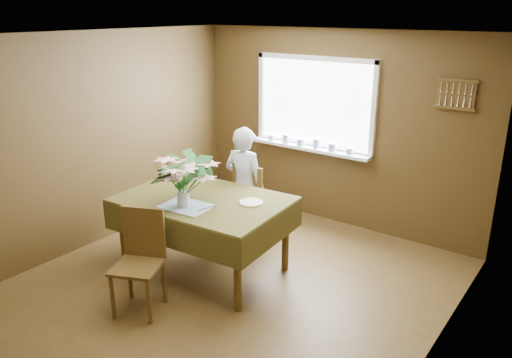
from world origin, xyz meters
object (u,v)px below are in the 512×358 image
Objects in this scene: flower_bouquet at (182,173)px; chair_near at (140,256)px; chair_far at (253,199)px; seated_woman at (245,187)px; dining_table at (203,207)px.

chair_near is at bearing -89.78° from flower_bouquet.
seated_woman is at bearing 74.72° from chair_far.
seated_woman reaches higher than chair_near.
chair_far is at bearing 90.84° from flower_bouquet.
flower_bouquet is (-0.00, 0.60, 0.65)m from chair_near.
dining_table is 0.90m from chair_near.
seated_woman is at bearing 67.55° from chair_near.
chair_near is 0.89m from flower_bouquet.
chair_far is 1.01× the size of chair_near.
chair_far is 1.60× the size of flower_bouquet.
chair_near is (0.02, -1.79, -0.01)m from chair_far.
flower_bouquet is (0.02, -1.19, 0.65)m from chair_far.
chair_far is 1.36m from flower_bouquet.
chair_far is (-0.03, 0.92, -0.20)m from dining_table.
seated_woman is at bearing 92.69° from flower_bouquet.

